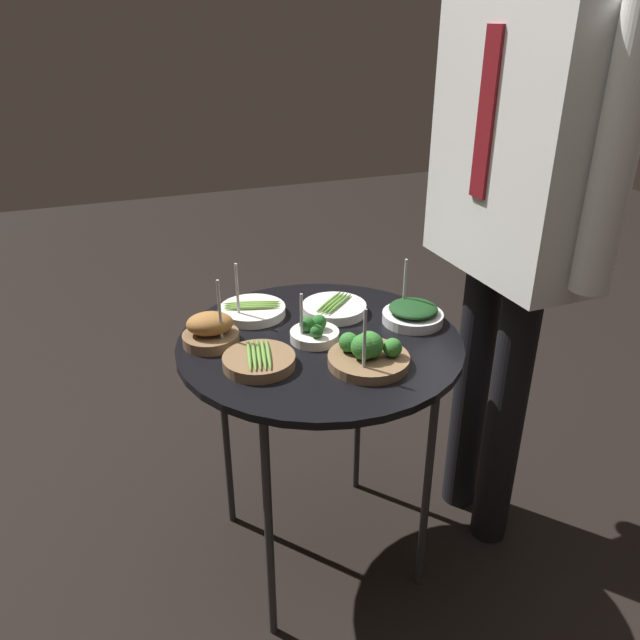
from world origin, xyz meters
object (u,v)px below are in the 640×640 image
bowl_broccoli_near_rim (368,353)px  waiter_figure (519,179)px  bowl_roast_back_left (211,331)px  serving_cart (320,356)px  bowl_asparagus_front_left (334,308)px  bowl_broccoli_front_right (314,332)px  bowl_spinach_mid_right (412,313)px  bowl_asparagus_mid_left (259,361)px  bowl_asparagus_front_center (252,310)px

bowl_broccoli_near_rim → waiter_figure: bearing=104.5°
bowl_roast_back_left → waiter_figure: waiter_figure is taller
serving_cart → bowl_roast_back_left: bearing=-106.6°
waiter_figure → bowl_asparagus_front_left: bearing=-112.1°
bowl_broccoli_near_rim → bowl_broccoli_front_right: bearing=-155.7°
serving_cart → bowl_spinach_mid_right: bowl_spinach_mid_right is taller
serving_cart → bowl_broccoli_front_right: size_ratio=5.45×
serving_cart → bowl_asparagus_front_left: bowl_asparagus_front_left is taller
serving_cart → bowl_asparagus_front_left: (-0.12, 0.09, 0.06)m
bowl_asparagus_mid_left → waiter_figure: waiter_figure is taller
bowl_broccoli_near_rim → bowl_asparagus_front_left: bearing=173.0°
serving_cart → bowl_broccoli_front_right: (-0.00, -0.02, 0.07)m
bowl_broccoli_front_right → bowl_asparagus_mid_left: bearing=-65.5°
bowl_broccoli_front_right → serving_cart: bearing=85.1°
bowl_asparagus_mid_left → bowl_broccoli_front_right: bearing=114.5°
bowl_roast_back_left → bowl_broccoli_front_right: size_ratio=1.36×
bowl_broccoli_near_rim → bowl_broccoli_front_right: 0.17m
bowl_broccoli_near_rim → bowl_broccoli_front_right: (-0.15, -0.07, -0.01)m
bowl_asparagus_front_center → bowl_roast_back_left: 0.17m
bowl_asparagus_front_center → bowl_spinach_mid_right: size_ratio=1.11×
bowl_asparagus_front_left → bowl_roast_back_left: bowl_roast_back_left is taller
bowl_asparagus_mid_left → bowl_spinach_mid_right: size_ratio=1.05×
bowl_asparagus_front_left → bowl_asparagus_front_center: 0.21m
bowl_spinach_mid_right → bowl_broccoli_front_right: (0.00, -0.26, -0.00)m
serving_cart → bowl_spinach_mid_right: size_ratio=4.46×
serving_cart → bowl_asparagus_front_left: 0.16m
bowl_broccoli_near_rim → bowl_roast_back_left: bowl_roast_back_left is taller
serving_cart → waiter_figure: size_ratio=0.42×
bowl_spinach_mid_right → waiter_figure: size_ratio=0.09×
serving_cart → waiter_figure: (0.04, 0.48, 0.39)m
serving_cart → bowl_asparagus_mid_left: (0.07, -0.17, 0.06)m
bowl_asparagus_front_left → bowl_asparagus_front_center: bowl_asparagus_front_center is taller
bowl_spinach_mid_right → waiter_figure: waiter_figure is taller
serving_cart → bowl_asparagus_front_left: size_ratio=4.10×
bowl_roast_back_left → bowl_broccoli_near_rim: bearing=53.1°
bowl_broccoli_near_rim → bowl_spinach_mid_right: size_ratio=1.19×
bowl_broccoli_front_right → bowl_asparagus_front_center: bearing=-151.9°
bowl_roast_back_left → bowl_broccoli_front_right: bowl_roast_back_left is taller
bowl_asparagus_front_center → bowl_roast_back_left: size_ratio=1.00×
serving_cart → bowl_spinach_mid_right: 0.26m
bowl_spinach_mid_right → bowl_roast_back_left: bowl_roast_back_left is taller
waiter_figure → bowl_broccoli_front_right: bearing=-94.7°
serving_cart → bowl_broccoli_near_rim: 0.18m
bowl_broccoli_near_rim → bowl_asparagus_front_center: bowl_broccoli_near_rim is taller
bowl_spinach_mid_right → bowl_broccoli_front_right: bowl_spinach_mid_right is taller
bowl_spinach_mid_right → bowl_roast_back_left: (-0.07, -0.49, 0.01)m
serving_cart → bowl_broccoli_near_rim: (0.15, 0.05, 0.08)m
bowl_asparagus_mid_left → bowl_broccoli_front_right: bowl_broccoli_front_right is taller
bowl_asparagus_front_left → bowl_roast_back_left: size_ratio=0.98×
bowl_asparagus_front_left → bowl_roast_back_left: (0.05, -0.33, 0.02)m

